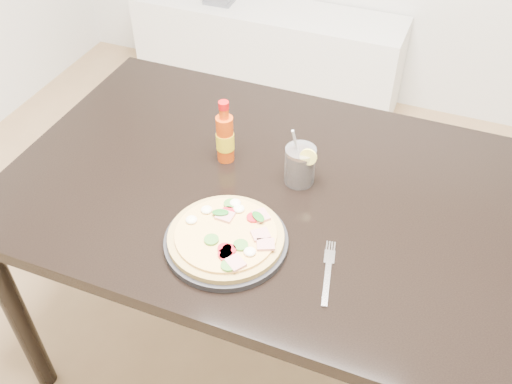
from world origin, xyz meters
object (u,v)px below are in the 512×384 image
at_px(dining_table, 272,209).
at_px(pizza, 227,235).
at_px(fork, 328,270).
at_px(plate, 226,241).
at_px(cola_cup, 300,166).
at_px(hot_sauce_bottle, 225,137).
at_px(media_console, 267,53).

height_order(dining_table, pizza, pizza).
distance_m(dining_table, fork, 0.32).
height_order(plate, cola_cup, cola_cup).
height_order(pizza, cola_cup, cola_cup).
distance_m(dining_table, pizza, 0.26).
height_order(plate, pizza, pizza).
xyz_separation_m(dining_table, pizza, (-0.03, -0.23, 0.11)).
bearing_deg(cola_cup, hot_sauce_bottle, 176.66).
height_order(plate, hot_sauce_bottle, hot_sauce_bottle).
xyz_separation_m(dining_table, cola_cup, (0.06, 0.05, 0.13)).
height_order(pizza, fork, pizza).
bearing_deg(fork, cola_cup, 108.88).
bearing_deg(hot_sauce_bottle, fork, -37.03).
xyz_separation_m(plate, hot_sauce_bottle, (-0.13, 0.29, 0.07)).
distance_m(pizza, cola_cup, 0.29).
xyz_separation_m(dining_table, fork, (0.21, -0.22, 0.09)).
distance_m(hot_sauce_bottle, cola_cup, 0.22).
relative_size(hot_sauce_bottle, cola_cup, 1.07).
xyz_separation_m(pizza, hot_sauce_bottle, (-0.13, 0.29, 0.05)).
distance_m(pizza, fork, 0.25).
bearing_deg(pizza, fork, 1.39).
bearing_deg(pizza, plate, -142.93).
bearing_deg(plate, cola_cup, 72.45).
bearing_deg(plate, dining_table, 82.38).
relative_size(dining_table, hot_sauce_bottle, 7.56).
bearing_deg(media_console, pizza, -72.31).
bearing_deg(pizza, media_console, 107.69).
bearing_deg(plate, hot_sauce_bottle, 113.94).
relative_size(hot_sauce_bottle, media_console, 0.13).
bearing_deg(dining_table, hot_sauce_bottle, 160.05).
xyz_separation_m(plate, media_console, (-0.55, 1.74, -0.51)).
height_order(plate, media_console, plate).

